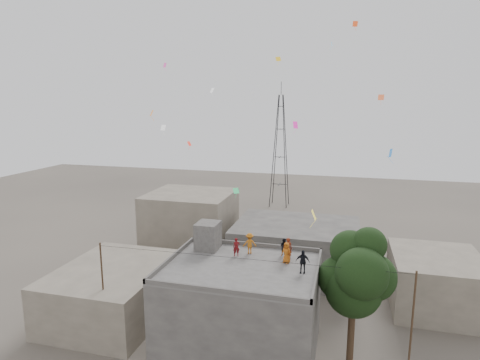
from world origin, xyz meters
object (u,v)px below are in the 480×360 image
Objects in this scene: transmission_tower at (280,151)px; person_red_adult at (288,249)px; tree at (357,275)px; stair_head_box at (208,236)px; person_dark_adult at (303,262)px.

person_red_adult is at bearing -79.85° from transmission_tower.
stair_head_box is at bearing 169.26° from tree.
stair_head_box is 1.30× the size of person_red_adult.
tree reaches higher than person_dark_adult.
person_red_adult is (6.79, -37.91, -2.20)m from transmission_tower.
person_dark_adult is (-3.36, -0.53, 0.75)m from tree.
stair_head_box is 7.64m from person_dark_adult.
transmission_tower is 40.79m from person_dark_adult.
tree is 41.12m from transmission_tower.
person_dark_adult is (7.21, -2.53, -0.25)m from stair_head_box.
transmission_tower is (-0.80, 37.40, 1.97)m from stair_head_box.
transmission_tower is 12.96× the size of person_red_adult.
stair_head_box is 0.10× the size of transmission_tower.
tree is at bearing 6.39° from person_dark_adult.
transmission_tower is (-11.37, 39.40, 2.97)m from tree.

